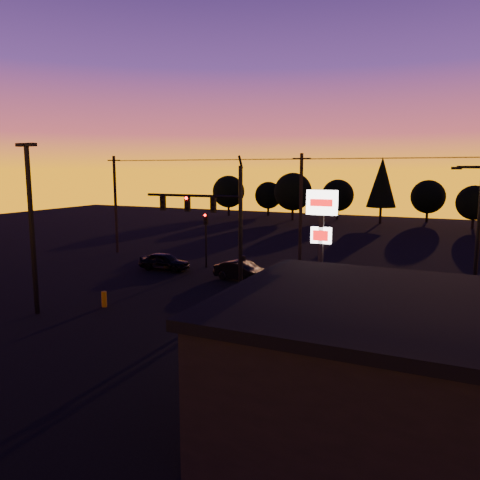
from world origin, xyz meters
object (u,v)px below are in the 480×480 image
object	(u,v)px
secondary_signal	(206,232)
car_left	(164,261)
pylon_sign	(321,229)
suv_parked	(413,350)
traffic_signal_mast	(216,217)
parking_lot_light	(31,217)
car_mid	(243,271)
bollard	(104,299)
streetlight	(476,237)

from	to	relation	value
secondary_signal	car_left	xyz separation A→B (m)	(-2.47, -2.23, -2.18)
pylon_sign	suv_parked	world-z (taller)	pylon_sign
traffic_signal_mast	parking_lot_light	size ratio (longest dim) A/B	0.94
traffic_signal_mast	secondary_signal	size ratio (longest dim) A/B	1.97
suv_parked	car_mid	bearing A→B (deg)	129.17
car_left	car_mid	world-z (taller)	car_mid
pylon_sign	suv_parked	size ratio (longest dim) A/B	1.34
suv_parked	pylon_sign	bearing A→B (deg)	134.75
bollard	car_left	bearing A→B (deg)	104.11
streetlight	parking_lot_light	bearing A→B (deg)	-158.35
traffic_signal_mast	car_left	size ratio (longest dim) A/B	2.14
car_mid	pylon_sign	bearing A→B (deg)	-121.65
parking_lot_light	traffic_signal_mast	bearing A→B (deg)	43.37
secondary_signal	parking_lot_light	xyz separation A→B (m)	(-2.50, -14.49, 2.41)
bollard	suv_parked	distance (m)	16.79
bollard	car_left	size ratio (longest dim) A/B	0.22
pylon_sign	suv_parked	distance (m)	7.12
car_mid	suv_parked	world-z (taller)	suv_parked
traffic_signal_mast	pylon_sign	bearing A→B (deg)	-19.36
secondary_signal	bollard	world-z (taller)	secondary_signal
bollard	suv_parked	xyz separation A→B (m)	(16.74, -1.31, 0.26)
car_mid	suv_parked	distance (m)	15.98
pylon_sign	car_left	xyz separation A→B (m)	(-14.47, 7.76, -4.23)
pylon_sign	bollard	distance (m)	12.98
secondary_signal	suv_parked	world-z (taller)	secondary_signal
secondary_signal	parking_lot_light	world-z (taller)	parking_lot_light
traffic_signal_mast	bollard	bearing A→B (deg)	-137.77
streetlight	car_left	bearing A→B (deg)	170.03
secondary_signal	pylon_sign	xyz separation A→B (m)	(12.00, -9.99, 2.05)
pylon_sign	bollard	world-z (taller)	pylon_sign
pylon_sign	car_left	world-z (taller)	pylon_sign
bollard	traffic_signal_mast	bearing A→B (deg)	42.23
pylon_sign	suv_parked	xyz separation A→B (m)	(4.72, -3.28, -4.21)
suv_parked	bollard	bearing A→B (deg)	165.11
traffic_signal_mast	car_mid	world-z (taller)	traffic_signal_mast
bollard	car_left	distance (m)	10.04
parking_lot_light	car_mid	world-z (taller)	parking_lot_light
bollard	car_mid	distance (m)	10.14
parking_lot_light	car_left	size ratio (longest dim) A/B	2.28
car_mid	suv_parked	xyz separation A→B (m)	(12.17, -10.35, 0.01)
secondary_signal	traffic_signal_mast	bearing A→B (deg)	-56.81
streetlight	bollard	distance (m)	20.25
parking_lot_light	bollard	distance (m)	5.98
traffic_signal_mast	suv_parked	world-z (taller)	traffic_signal_mast
car_left	traffic_signal_mast	bearing A→B (deg)	-127.14
streetlight	suv_parked	xyz separation A→B (m)	(-2.19, -7.28, -3.72)
secondary_signal	suv_parked	distance (m)	21.45
parking_lot_light	streetlight	xyz separation A→B (m)	(21.41, 8.50, -0.85)
traffic_signal_mast	car_mid	xyz separation A→B (m)	(-0.35, 4.58, -4.24)
parking_lot_light	pylon_sign	distance (m)	15.19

